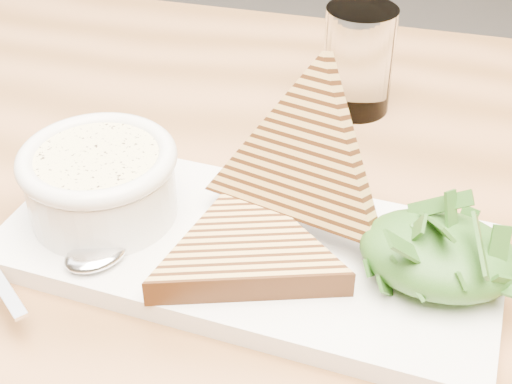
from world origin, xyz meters
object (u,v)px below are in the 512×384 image
(soup_bowl, at_px, (102,190))
(glass_near, at_px, (358,60))
(table_top, at_px, (383,258))
(platter, at_px, (248,250))

(soup_bowl, bearing_deg, glass_near, 60.35)
(table_top, distance_m, glass_near, 0.22)
(table_top, distance_m, platter, 0.12)
(soup_bowl, relative_size, glass_near, 1.08)
(table_top, xyz_separation_m, glass_near, (-0.07, 0.20, 0.07))
(table_top, distance_m, soup_bowl, 0.23)
(table_top, relative_size, glass_near, 11.79)
(soup_bowl, bearing_deg, platter, 1.42)
(platter, xyz_separation_m, soup_bowl, (-0.12, -0.00, 0.03))
(platter, relative_size, soup_bowl, 3.28)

